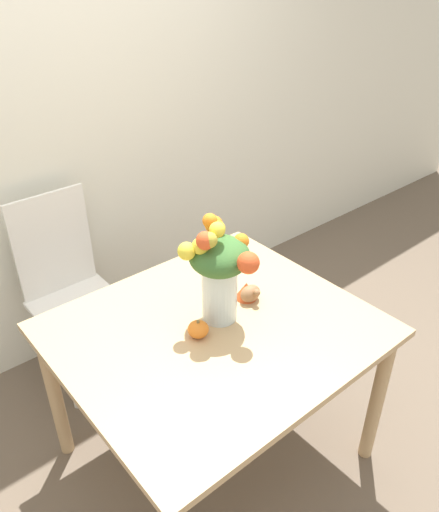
# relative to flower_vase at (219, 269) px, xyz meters

# --- Properties ---
(ground_plane) EXTENTS (12.00, 12.00, 0.00)m
(ground_plane) POSITION_rel_flower_vase_xyz_m (-0.05, -0.04, -0.98)
(ground_plane) COLOR brown
(wall_back) EXTENTS (8.00, 0.06, 2.70)m
(wall_back) POSITION_rel_flower_vase_xyz_m (-0.05, 1.15, 0.37)
(wall_back) COLOR silver
(wall_back) RESTS_ON ground_plane
(dining_table) EXTENTS (1.17, 1.03, 0.75)m
(dining_table) POSITION_rel_flower_vase_xyz_m (-0.05, -0.04, -0.33)
(dining_table) COLOR tan
(dining_table) RESTS_ON ground_plane
(flower_vase) EXTENTS (0.28, 0.31, 0.44)m
(flower_vase) POSITION_rel_flower_vase_xyz_m (0.00, 0.00, 0.00)
(flower_vase) COLOR silver
(flower_vase) RESTS_ON dining_table
(pumpkin) EXTENTS (0.08, 0.08, 0.07)m
(pumpkin) POSITION_rel_flower_vase_xyz_m (-0.13, -0.04, -0.20)
(pumpkin) COLOR orange
(pumpkin) RESTS_ON dining_table
(turkey_figurine) EXTENTS (0.09, 0.12, 0.08)m
(turkey_figurine) POSITION_rel_flower_vase_xyz_m (0.17, 0.02, -0.19)
(turkey_figurine) COLOR #936642
(turkey_figurine) RESTS_ON dining_table
(dining_chair_near_window) EXTENTS (0.42, 0.42, 1.01)m
(dining_chair_near_window) POSITION_rel_flower_vase_xyz_m (-0.26, 0.88, -0.46)
(dining_chair_near_window) COLOR white
(dining_chair_near_window) RESTS_ON ground_plane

